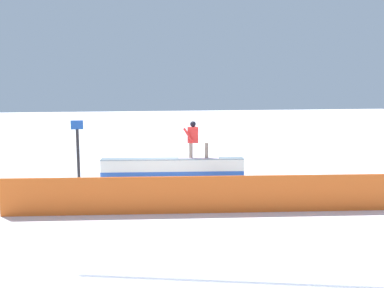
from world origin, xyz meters
TOP-DOWN VIEW (x-y plane):
  - ground_plane at (0.00, 0.00)m, footprint 120.00×120.00m
  - grind_box at (0.00, 0.00)m, footprint 5.36×1.45m
  - snowboarder at (-0.81, 0.13)m, footprint 1.55×0.71m
  - safety_fence at (0.00, 4.47)m, footprint 10.38×1.98m
  - trail_marker at (3.38, 0.74)m, footprint 0.40×0.10m

SIDE VIEW (x-z plane):
  - ground_plane at x=0.00m, z-range 0.00..0.00m
  - grind_box at x=0.00m, z-range -0.03..0.70m
  - safety_fence at x=0.00m, z-range 0.00..1.00m
  - trail_marker at x=3.38m, z-range 0.07..2.34m
  - snowboarder at x=-0.81m, z-range 0.78..2.19m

